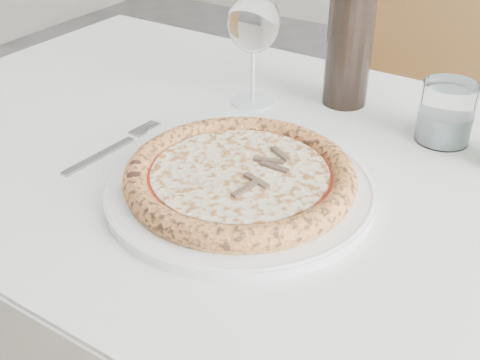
% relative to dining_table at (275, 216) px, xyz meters
% --- Properties ---
extents(dining_table, '(1.34, 0.81, 0.76)m').
position_rel_dining_table_xyz_m(dining_table, '(0.00, 0.00, 0.00)').
color(dining_table, brown).
rests_on(dining_table, floor).
extents(chair_far, '(0.42, 0.42, 0.93)m').
position_rel_dining_table_xyz_m(chair_far, '(-0.03, 0.77, -0.13)').
color(chair_far, brown).
rests_on(chair_far, floor).
extents(plate, '(0.35, 0.35, 0.02)m').
position_rel_dining_table_xyz_m(plate, '(0.00, -0.10, 0.11)').
color(plate, white).
rests_on(plate, dining_table).
extents(pizza, '(0.30, 0.30, 0.03)m').
position_rel_dining_table_xyz_m(pizza, '(-0.00, -0.10, 0.12)').
color(pizza, '#C28B49').
rests_on(pizza, plate).
extents(fork, '(0.02, 0.18, 0.00)m').
position_rel_dining_table_xyz_m(fork, '(-0.22, -0.10, 0.10)').
color(fork, gray).
rests_on(fork, dining_table).
extents(wine_glass, '(0.08, 0.08, 0.19)m').
position_rel_dining_table_xyz_m(wine_glass, '(-0.13, 0.15, 0.23)').
color(wine_glass, silver).
rests_on(wine_glass, dining_table).
extents(tumbler, '(0.08, 0.08, 0.09)m').
position_rel_dining_table_xyz_m(tumbler, '(0.18, 0.18, 0.14)').
color(tumbler, white).
rests_on(tumbler, dining_table).
extents(wine_bottle, '(0.07, 0.07, 0.30)m').
position_rel_dining_table_xyz_m(wine_bottle, '(0.00, 0.23, 0.22)').
color(wine_bottle, black).
rests_on(wine_bottle, dining_table).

